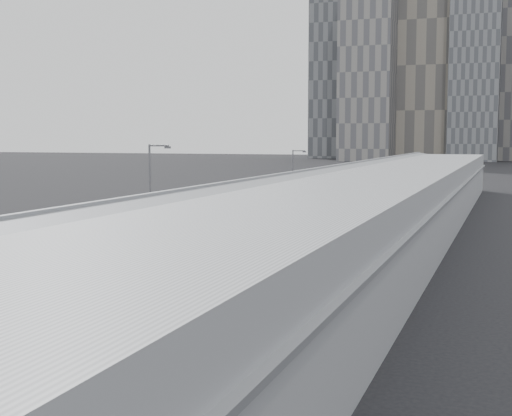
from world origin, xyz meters
The scene contains 19 objects.
sidewalk centered at (9.00, 55.00, 0.06)m, with size 10.00×170.00×0.12m, color gray.
lane_line centered at (-1.50, 55.00, 0.01)m, with size 0.12×160.00×0.02m, color gold.
depot centered at (12.99, 55.00, 3.51)m, with size 12.45×160.40×7.20m.
skyline centered at (-2.90, 324.16, 50.85)m, with size 145.00×64.00×120.00m.
bus_2 centered at (1.85, 34.03, 1.54)m, with size 3.67×12.65×3.65m.
bus_3 centered at (2.14, 47.10, 1.69)m, with size 3.63×13.84×4.00m.
bus_4 centered at (1.73, 60.14, 1.62)m, with size 3.93×13.35×3.84m.
bus_5 centered at (2.69, 74.19, 1.51)m, with size 3.40×12.36×3.57m.
bus_6 centered at (2.45, 88.73, 1.54)m, with size 3.50×12.67×3.66m.
bus_7 centered at (1.96, 102.09, 1.66)m, with size 3.70×13.57×3.92m.
bus_8 centered at (1.87, 117.01, 1.51)m, with size 2.82×12.30×3.58m.
tree_1 centered at (6.16, 31.10, 3.07)m, with size 1.28×1.28×3.78m.
tree_2 centered at (6.05, 56.98, 3.68)m, with size 1.51×1.51×4.50m.
tree_3 centered at (5.82, 80.08, 2.97)m, with size 1.96×1.96×3.97m.
tree_4 centered at (6.12, 104.33, 2.88)m, with size 1.37×1.37×3.62m.
street_lamp_near centered at (-4.28, 48.32, 5.39)m, with size 2.04×0.22×9.40m.
street_lamp_far centered at (-5.09, 92.40, 4.78)m, with size 2.04×0.22×8.20m.
shipping_container centered at (-6.41, 109.32, 1.47)m, with size 2.72×5.50×2.95m, color #16491C.
suv centered at (-3.92, 133.06, 0.87)m, with size 2.89×6.27×1.74m, color black.
Camera 1 is at (24.16, -4.80, 9.96)m, focal length 50.00 mm.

